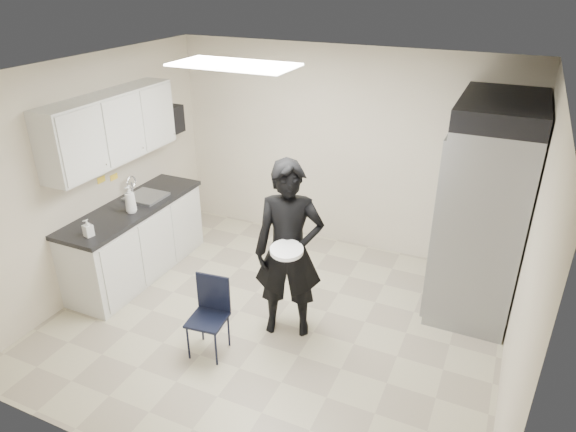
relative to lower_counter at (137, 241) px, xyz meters
The scene contains 21 objects.
floor 2.01m from the lower_counter, ahead, with size 4.50×4.50×0.00m, color #B3AB8D.
ceiling 2.92m from the lower_counter, ahead, with size 4.50×4.50×0.00m, color silver.
back_wall 2.79m from the lower_counter, 42.71° to the left, with size 4.50×4.50×0.00m, color beige.
left_wall 0.94m from the lower_counter, 146.31° to the right, with size 4.00×4.00×0.00m, color beige.
right_wall 4.29m from the lower_counter, ahead, with size 4.00×4.00×0.00m, color beige.
ceiling_panel 2.54m from the lower_counter, ahead, with size 1.20×0.60×0.02m, color white.
lower_counter is the anchor object (origin of this frame).
countertop 0.46m from the lower_counter, 90.00° to the left, with size 0.64×1.95×0.05m, color black.
sink 0.51m from the lower_counter, 85.43° to the left, with size 0.42×0.40×0.14m, color gray.
faucet 0.67m from the lower_counter, 125.75° to the left, with size 0.02×0.02×0.24m, color silver.
upper_cabinets 1.40m from the lower_counter, behind, with size 0.35×1.80×0.75m, color silver.
towel_dispenser 1.67m from the lower_counter, 99.38° to the left, with size 0.22×0.30×0.35m, color black.
notice_sticker_left 0.85m from the lower_counter, 161.21° to the right, with size 0.00×0.12×0.07m, color yellow.
notice_sticker_right 0.81m from the lower_counter, 161.21° to the left, with size 0.00×0.12×0.07m, color yellow.
commercial_fridge 3.98m from the lower_counter, 15.88° to the left, with size 0.80×1.35×2.10m, color gray.
fridge_compressor 4.31m from the lower_counter, 15.88° to the left, with size 0.80×1.35×0.20m, color black.
folding_chair 1.81m from the lower_counter, 29.68° to the right, with size 0.34×0.34×0.77m, color black.
man_tuxedo 2.19m from the lower_counter, ahead, with size 0.68×0.45×1.85m, color black.
bucket_lid 2.35m from the lower_counter, 11.99° to the right, with size 0.31×0.31×0.04m, color white.
soap_bottle_a 0.67m from the lower_counter, 47.72° to the right, with size 0.13×0.13×0.32m, color white.
soap_bottle_b 0.97m from the lower_counter, 82.20° to the right, with size 0.08×0.09×0.19m, color silver.
Camera 1 is at (1.96, -3.98, 3.42)m, focal length 32.00 mm.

